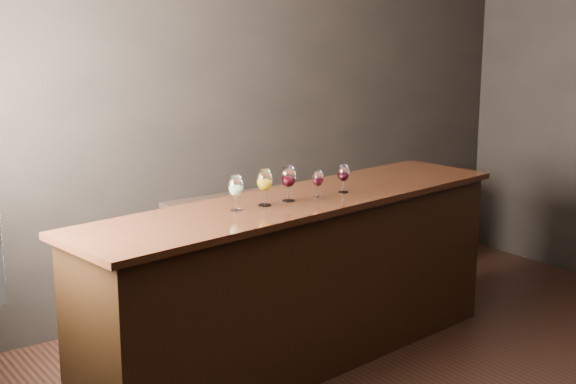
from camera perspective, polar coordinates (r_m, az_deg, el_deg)
room_shell at (r=4.35m, az=10.90°, el=7.22°), size 5.02×4.52×2.81m
bar_counter at (r=5.10m, az=0.81°, el=-6.59°), size 3.04×1.04×1.04m
bar_top at (r=4.95m, az=0.83°, el=-0.66°), size 3.15×1.13×0.04m
back_bar_shelf at (r=6.39m, az=1.54°, el=-3.41°), size 2.42×0.40×0.87m
glass_white at (r=4.62m, az=-3.73°, el=0.35°), size 0.09×0.09×0.20m
glass_amber at (r=4.73m, az=-1.67°, el=0.77°), size 0.09×0.09×0.22m
glass_red_a at (r=4.84m, az=0.04°, el=1.03°), size 0.09×0.09×0.22m
glass_red_b at (r=4.96m, az=2.13°, el=0.93°), size 0.07×0.07×0.17m
glass_red_c at (r=5.09m, az=3.97°, el=1.29°), size 0.08×0.08×0.18m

